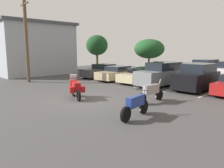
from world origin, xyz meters
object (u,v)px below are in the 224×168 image
object	(u,v)px
motorcycle_third	(136,105)
car_grey	(161,74)
motorcycle_touring	(76,87)
motorcycle_second	(151,92)
car_charcoal	(102,71)
car_far_green	(162,68)
car_black	(197,77)
car_far_silver	(205,69)
car_tan	(117,73)
car_champagne	(140,75)
utility_pole	(26,39)
car_far_blue	(182,69)

from	to	relation	value
motorcycle_third	car_grey	world-z (taller)	car_grey
motorcycle_touring	motorcycle_second	xyz separation A→B (m)	(3.89, 2.49, -0.07)
car_charcoal	car_far_green	bearing A→B (deg)	70.10
motorcycle_third	car_charcoal	distance (m)	14.24
car_black	car_far_green	world-z (taller)	car_black
car_far_silver	car_tan	bearing A→B (deg)	-124.34
car_grey	car_far_green	size ratio (longest dim) A/B	1.07
motorcycle_touring	motorcycle_second	size ratio (longest dim) A/B	0.90
car_champagne	motorcycle_second	bearing A→B (deg)	-47.60
utility_pole	car_far_blue	bearing A→B (deg)	62.60
car_charcoal	car_far_blue	bearing A→B (deg)	55.39
car_black	car_far_green	distance (m)	10.89
car_far_blue	car_grey	bearing A→B (deg)	-74.38
car_champagne	car_far_green	world-z (taller)	car_far_green
car_charcoal	utility_pole	size ratio (longest dim) A/B	0.61
car_black	utility_pole	distance (m)	14.97
car_grey	utility_pole	size ratio (longest dim) A/B	0.65
car_grey	car_far_green	xyz separation A→B (m)	(-4.85, 7.81, -0.22)
motorcycle_touring	car_charcoal	xyz separation A→B (m)	(-6.38, 8.04, 0.02)
car_far_green	utility_pole	distance (m)	15.84
motorcycle_touring	car_charcoal	distance (m)	10.26
car_black	car_far_blue	size ratio (longest dim) A/B	0.93
car_champagne	car_grey	xyz separation A→B (m)	(2.40, -0.29, 0.29)
utility_pole	motorcycle_third	bearing A→B (deg)	-5.50
car_champagne	car_far_silver	size ratio (longest dim) A/B	1.17
motorcycle_touring	motorcycle_third	xyz separation A→B (m)	(5.08, -0.40, -0.09)
car_charcoal	car_black	size ratio (longest dim) A/B	1.10
car_black	car_far_green	size ratio (longest dim) A/B	0.92
car_far_green	utility_pole	world-z (taller)	utility_pole
motorcycle_second	utility_pole	world-z (taller)	utility_pole
motorcycle_touring	car_far_silver	world-z (taller)	car_far_silver
car_grey	car_charcoal	bearing A→B (deg)	178.00
motorcycle_second	car_tan	xyz separation A→B (m)	(-7.71, 5.23, 0.07)
car_charcoal	utility_pole	xyz separation A→B (m)	(-2.36, -7.12, 3.22)
car_tan	utility_pole	xyz separation A→B (m)	(-4.92, -6.80, 3.24)
car_charcoal	car_tan	bearing A→B (deg)	-7.11
car_charcoal	car_champagne	world-z (taller)	car_charcoal
car_grey	car_far_silver	bearing A→B (deg)	87.22
car_tan	car_far_silver	size ratio (longest dim) A/B	1.11
car_champagne	car_grey	world-z (taller)	car_grey
motorcycle_second	car_tan	world-z (taller)	car_tan
car_champagne	car_far_silver	world-z (taller)	car_far_silver
motorcycle_touring	car_champagne	distance (m)	8.15
motorcycle_second	car_charcoal	world-z (taller)	car_charcoal
car_grey	car_far_green	world-z (taller)	car_grey
car_black	utility_pole	size ratio (longest dim) A/B	0.55
car_charcoal	car_far_green	xyz separation A→B (m)	(2.73, 7.55, 0.05)
car_charcoal	car_tan	world-z (taller)	car_charcoal
motorcycle_touring	car_grey	world-z (taller)	car_grey
motorcycle_touring	car_black	world-z (taller)	car_black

